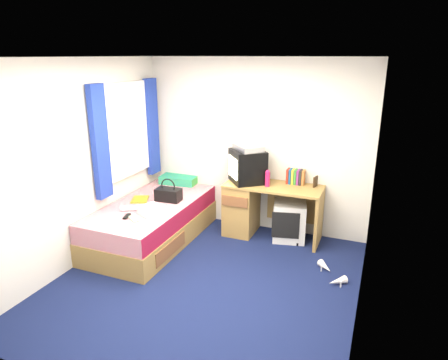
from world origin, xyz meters
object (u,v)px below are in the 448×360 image
at_px(storage_cube, 289,221).
at_px(vcr, 248,147).
at_px(aerosol_can, 265,176).
at_px(white_heels, 331,274).
at_px(bed, 153,222).
at_px(towel, 153,211).
at_px(handbag, 168,194).
at_px(magazine, 140,199).
at_px(remote_control, 127,216).
at_px(colour_swatch_fan, 133,219).
at_px(pillow, 180,179).
at_px(water_bottle, 129,208).
at_px(desk, 254,206).
at_px(pink_water_bottle, 267,179).
at_px(picture_frame, 315,182).
at_px(crt_tv, 247,166).

height_order(storage_cube, vcr, vcr).
distance_m(aerosol_can, white_heels, 1.56).
relative_size(bed, towel, 6.57).
relative_size(towel, white_heels, 0.62).
distance_m(bed, storage_cube, 1.85).
xyz_separation_m(handbag, magazine, (-0.37, -0.12, -0.08)).
bearing_deg(remote_control, magazine, 92.76).
bearing_deg(colour_swatch_fan, pillow, 96.23).
height_order(water_bottle, white_heels, water_bottle).
relative_size(pillow, desk, 0.42).
bearing_deg(colour_swatch_fan, desk, 49.69).
height_order(pillow, water_bottle, pillow).
distance_m(storage_cube, white_heels, 1.08).
height_order(storage_cube, handbag, handbag).
bearing_deg(remote_control, aerosol_can, 28.31).
bearing_deg(magazine, pillow, 80.85).
distance_m(pink_water_bottle, colour_swatch_fan, 1.80).
distance_m(pillow, white_heels, 2.69).
distance_m(pink_water_bottle, magazine, 1.74).
bearing_deg(desk, water_bottle, -140.48).
bearing_deg(aerosol_can, pillow, 174.45).
xyz_separation_m(bed, colour_swatch_fan, (0.09, -0.56, 0.28)).
bearing_deg(remote_control, bed, 71.88).
distance_m(picture_frame, white_heels, 1.28).
relative_size(handbag, magazine, 1.23).
xyz_separation_m(desk, pink_water_bottle, (0.21, -0.09, 0.44)).
height_order(aerosol_can, water_bottle, aerosol_can).
xyz_separation_m(crt_tv, remote_control, (-1.10, -1.26, -0.42)).
bearing_deg(remote_control, pink_water_bottle, 23.92).
bearing_deg(towel, white_heels, 7.52).
height_order(picture_frame, white_heels, picture_frame).
bearing_deg(bed, colour_swatch_fan, -80.89).
xyz_separation_m(vcr, handbag, (-0.92, -0.57, -0.60)).
xyz_separation_m(desk, white_heels, (1.19, -0.79, -0.37)).
xyz_separation_m(pink_water_bottle, white_heels, (0.98, -0.70, -0.81)).
xyz_separation_m(picture_frame, towel, (-1.76, -1.21, -0.23)).
distance_m(vcr, pink_water_bottle, 0.50).
bearing_deg(crt_tv, aerosol_can, 61.35).
bearing_deg(desk, handbag, -151.14).
xyz_separation_m(storage_cube, white_heels, (0.68, -0.80, -0.22)).
xyz_separation_m(desk, aerosol_can, (0.14, 0.05, 0.44)).
bearing_deg(desk, vcr, 177.83).
distance_m(crt_tv, picture_frame, 0.93).
bearing_deg(pillow, towel, -76.57).
height_order(towel, magazine, towel).
relative_size(pink_water_bottle, white_heels, 0.41).
relative_size(picture_frame, aerosol_can, 0.74).
bearing_deg(towel, vcr, 51.45).
height_order(pillow, remote_control, pillow).
relative_size(crt_tv, magazine, 2.16).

